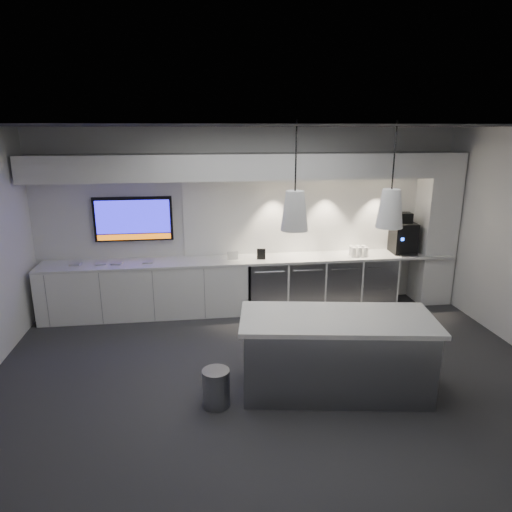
{
  "coord_description": "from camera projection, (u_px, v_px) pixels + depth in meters",
  "views": [
    {
      "loc": [
        -0.9,
        -5.02,
        2.98
      ],
      "look_at": [
        -0.07,
        1.1,
        1.24
      ],
      "focal_mm": 32.0,
      "sensor_mm": 36.0,
      "label": 1
    }
  ],
  "objects": [
    {
      "name": "floor",
      "position": [
        274.0,
        375.0,
        5.71
      ],
      "size": [
        7.0,
        7.0,
        0.0
      ],
      "primitive_type": "plane",
      "color": "#2E2E30",
      "rests_on": "ground"
    },
    {
      "name": "ceiling",
      "position": [
        276.0,
        126.0,
        4.9
      ],
      "size": [
        7.0,
        7.0,
        0.0
      ],
      "primitive_type": "plane",
      "rotation": [
        3.14,
        0.0,
        0.0
      ],
      "color": "black",
      "rests_on": "wall_back"
    },
    {
      "name": "wall_back",
      "position": [
        249.0,
        219.0,
        7.69
      ],
      "size": [
        7.0,
        0.0,
        7.0
      ],
      "primitive_type": "plane",
      "rotation": [
        1.57,
        0.0,
        0.0
      ],
      "color": "silver",
      "rests_on": "floor"
    },
    {
      "name": "wall_front",
      "position": [
        342.0,
        367.0,
        2.92
      ],
      "size": [
        7.0,
        0.0,
        7.0
      ],
      "primitive_type": "plane",
      "rotation": [
        -1.57,
        0.0,
        0.0
      ],
      "color": "silver",
      "rests_on": "floor"
    },
    {
      "name": "back_counter",
      "position": [
        252.0,
        260.0,
        7.55
      ],
      "size": [
        6.8,
        0.65,
        0.04
      ],
      "primitive_type": "cube",
      "color": "silver",
      "rests_on": "left_base_cabinets"
    },
    {
      "name": "left_base_cabinets",
      "position": [
        146.0,
        290.0,
        7.45
      ],
      "size": [
        3.3,
        0.63,
        0.86
      ],
      "primitive_type": "cube",
      "color": "white",
      "rests_on": "floor"
    },
    {
      "name": "fridge_unit_a",
      "position": [
        267.0,
        285.0,
        7.7
      ],
      "size": [
        0.6,
        0.61,
        0.85
      ],
      "primitive_type": "cube",
      "color": "gray",
      "rests_on": "floor"
    },
    {
      "name": "fridge_unit_b",
      "position": [
        303.0,
        283.0,
        7.78
      ],
      "size": [
        0.6,
        0.61,
        0.85
      ],
      "primitive_type": "cube",
      "color": "gray",
      "rests_on": "floor"
    },
    {
      "name": "fridge_unit_c",
      "position": [
        339.0,
        282.0,
        7.87
      ],
      "size": [
        0.6,
        0.61,
        0.85
      ],
      "primitive_type": "cube",
      "color": "gray",
      "rests_on": "floor"
    },
    {
      "name": "fridge_unit_d",
      "position": [
        373.0,
        280.0,
        7.95
      ],
      "size": [
        0.6,
        0.61,
        0.85
      ],
      "primitive_type": "cube",
      "color": "gray",
      "rests_on": "floor"
    },
    {
      "name": "backsplash",
      "position": [
        319.0,
        215.0,
        7.81
      ],
      "size": [
        4.6,
        0.03,
        1.3
      ],
      "primitive_type": "cube",
      "color": "white",
      "rests_on": "wall_back"
    },
    {
      "name": "soffit",
      "position": [
        251.0,
        166.0,
        7.16
      ],
      "size": [
        6.9,
        0.6,
        0.4
      ],
      "primitive_type": "cube",
      "color": "white",
      "rests_on": "wall_back"
    },
    {
      "name": "column",
      "position": [
        435.0,
        229.0,
        7.87
      ],
      "size": [
        0.55,
        0.55,
        2.6
      ],
      "primitive_type": "cube",
      "color": "white",
      "rests_on": "floor"
    },
    {
      "name": "wall_tv",
      "position": [
        133.0,
        219.0,
        7.38
      ],
      "size": [
        1.25,
        0.07,
        0.72
      ],
      "color": "black",
      "rests_on": "wall_back"
    },
    {
      "name": "island",
      "position": [
        336.0,
        354.0,
        5.25
      ],
      "size": [
        2.31,
        1.26,
        0.93
      ],
      "rotation": [
        0.0,
        0.0,
        -0.16
      ],
      "color": "gray",
      "rests_on": "floor"
    },
    {
      "name": "bin",
      "position": [
        216.0,
        388.0,
        5.03
      ],
      "size": [
        0.4,
        0.4,
        0.43
      ],
      "primitive_type": "cylinder",
      "rotation": [
        0.0,
        0.0,
        0.38
      ],
      "color": "gray",
      "rests_on": "floor"
    },
    {
      "name": "coffee_machine",
      "position": [
        403.0,
        236.0,
        7.83
      ],
      "size": [
        0.41,
        0.57,
        0.7
      ],
      "rotation": [
        0.0,
        0.0,
        -0.07
      ],
      "color": "black",
      "rests_on": "back_counter"
    },
    {
      "name": "sign_black",
      "position": [
        261.0,
        254.0,
        7.47
      ],
      "size": [
        0.14,
        0.04,
        0.18
      ],
      "primitive_type": "cube",
      "rotation": [
        0.0,
        0.0,
        -0.15
      ],
      "color": "black",
      "rests_on": "back_counter"
    },
    {
      "name": "sign_white",
      "position": [
        233.0,
        256.0,
        7.45
      ],
      "size": [
        0.18,
        0.05,
        0.14
      ],
      "primitive_type": "cube",
      "rotation": [
        0.0,
        0.0,
        0.16
      ],
      "color": "silver",
      "rests_on": "back_counter"
    },
    {
      "name": "cup_cluster",
      "position": [
        359.0,
        251.0,
        7.67
      ],
      "size": [
        0.3,
        0.19,
        0.16
      ],
      "primitive_type": null,
      "color": "white",
      "rests_on": "back_counter"
    },
    {
      "name": "tray_a",
      "position": [
        75.0,
        264.0,
        7.18
      ],
      "size": [
        0.17,
        0.17,
        0.02
      ],
      "primitive_type": "cube",
      "rotation": [
        0.0,
        0.0,
        -0.04
      ],
      "color": "#A8A8A8",
      "rests_on": "back_counter"
    },
    {
      "name": "tray_b",
      "position": [
        101.0,
        264.0,
        7.21
      ],
      "size": [
        0.19,
        0.19,
        0.02
      ],
      "primitive_type": "cube",
      "rotation": [
        0.0,
        0.0,
        0.23
      ],
      "color": "#A8A8A8",
      "rests_on": "back_counter"
    },
    {
      "name": "tray_c",
      "position": [
        117.0,
        263.0,
        7.22
      ],
      "size": [
        0.18,
        0.18,
        0.02
      ],
      "primitive_type": "cube",
      "rotation": [
        0.0,
        0.0,
        -0.14
      ],
      "color": "#A8A8A8",
      "rests_on": "back_counter"
    },
    {
      "name": "tray_d",
      "position": [
        148.0,
        262.0,
        7.3
      ],
      "size": [
        0.16,
        0.16,
        0.02
      ],
      "primitive_type": "cube",
      "rotation": [
        0.0,
        0.0,
        0.01
      ],
      "color": "#A8A8A8",
      "rests_on": "back_counter"
    },
    {
      "name": "pendant_left",
      "position": [
        295.0,
        211.0,
        4.73
      ],
      "size": [
        0.29,
        0.29,
        1.11
      ],
      "color": "white",
      "rests_on": "ceiling"
    },
    {
      "name": "pendant_right",
      "position": [
        390.0,
        208.0,
        4.86
      ],
      "size": [
        0.29,
        0.29,
        1.11
      ],
      "color": "white",
      "rests_on": "ceiling"
    }
  ]
}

